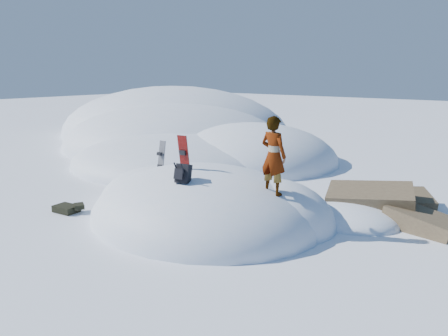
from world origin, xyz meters
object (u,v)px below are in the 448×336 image
Objects in this scene: backpack at (183,174)px; person at (273,156)px; snowboard_dark at (161,161)px; snowboard_red at (184,163)px.

backpack is 0.30× the size of person.
person is at bearing -0.64° from snowboard_dark.
backpack is at bearing -56.78° from snowboard_red.
person reaches higher than snowboard_dark.
backpack is (0.63, -0.74, -0.08)m from snowboard_red.
person is (4.26, -0.19, 0.72)m from snowboard_dark.
person reaches higher than backpack.
person is at bearing 19.26° from backpack.
snowboard_red reaches higher than snowboard_dark.
snowboard_red is 0.80× the size of person.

